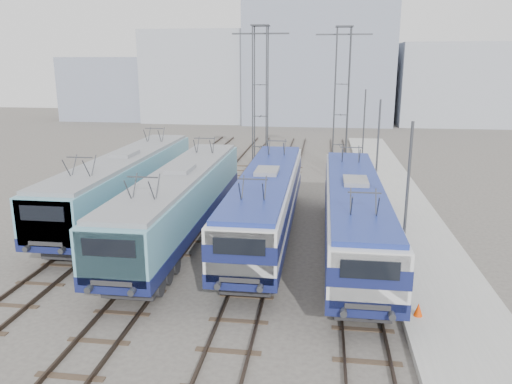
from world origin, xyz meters
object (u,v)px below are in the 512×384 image
Objects in this scene: catenary_tower_east at (342,95)px; catenary_tower_west at (260,96)px; locomotive_far_left at (125,180)px; locomotive_far_right at (354,210)px; mast_mid at (377,155)px; safety_cone at (418,309)px; locomotive_center_right at (266,198)px; locomotive_center_left at (180,199)px; mast_rear at (364,130)px; mast_front at (406,207)px.

catenary_tower_west is at bearing -162.90° from catenary_tower_east.
catenary_tower_west reaches higher than locomotive_far_left.
catenary_tower_west is (-6.75, 16.56, 4.41)m from locomotive_far_right.
mast_mid reaches higher than safety_cone.
mast_mid is at bearing 77.80° from locomotive_far_right.
catenary_tower_west is 25.57m from safety_cone.
safety_cone is at bearing -69.35° from catenary_tower_west.
locomotive_center_left is at bearing -170.83° from locomotive_center_right.
locomotive_far_left is 2.65× the size of mast_rear.
locomotive_center_right is 4.75m from locomotive_far_right.
locomotive_far_left is at bearing 153.09° from mast_front.
locomotive_far_left is 1.06× the size of locomotive_far_right.
mast_front reaches higher than locomotive_center_left.
locomotive_center_right is at bearing -132.06° from mast_mid.
locomotive_far_left reaches higher than safety_cone.
catenary_tower_east is (4.25, 17.04, 4.38)m from locomotive_center_right.
catenary_tower_west is (6.75, 12.21, 4.34)m from locomotive_far_left.
safety_cone is at bearing -87.21° from mast_front.
mast_mid is 15.52m from safety_cone.
catenary_tower_east is at bearing 90.77° from locomotive_far_right.
catenary_tower_west is (2.25, 15.76, 4.37)m from locomotive_center_left.
catenary_tower_west is 1.71× the size of mast_rear.
catenary_tower_east is (13.25, 14.21, 4.34)m from locomotive_far_left.
mast_front is at bearing -26.91° from locomotive_far_left.
mast_mid is (0.00, 12.00, 0.00)m from mast_front.
catenary_tower_west is at bearing -155.06° from mast_rear.
catenary_tower_west is at bearing 113.27° from mast_front.
mast_rear is 14.15× the size of safety_cone.
catenary_tower_west is at bearing 137.07° from mast_mid.
mast_rear is (1.85, 20.56, 1.26)m from locomotive_far_right.
locomotive_center_right is 1.47× the size of catenary_tower_west.
locomotive_far_left is 17.25m from mast_front.
catenary_tower_east reaches higher than locomotive_center_right.
locomotive_center_left is at bearing 174.97° from locomotive_far_right.
mast_front is 1.00× the size of mast_rear.
locomotive_far_left is 22.36m from mast_rear.
mast_front is (1.85, -3.44, 1.26)m from locomotive_far_right.
mast_front is at bearing -61.75° from locomotive_far_right.
catenary_tower_east is (6.50, 2.00, 0.00)m from catenary_tower_west.
locomotive_far_left is 1.02× the size of locomotive_center_left.
catenary_tower_east reaches higher than locomotive_far_right.
locomotive_center_right is 20.11m from mast_rear.
mast_front is at bearing -84.55° from catenary_tower_east.
locomotive_center_left reaches higher than safety_cone.
locomotive_center_left is 2.61× the size of mast_rear.
mast_front reaches higher than locomotive_far_left.
mast_mid is at bearing -78.14° from catenary_tower_east.
mast_mid is (6.35, 7.04, 1.24)m from locomotive_center_right.
catenary_tower_west is 1.71× the size of mast_mid.
catenary_tower_west is at bearing 98.51° from locomotive_center_right.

